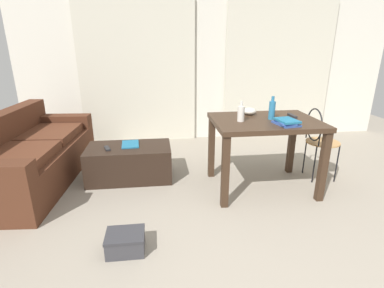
% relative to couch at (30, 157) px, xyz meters
% --- Properties ---
extents(ground_plane, '(8.09, 8.09, 0.00)m').
position_rel_couch_xyz_m(ground_plane, '(2.38, -0.56, -0.31)').
color(ground_plane, gray).
extents(wall_back, '(6.07, 0.10, 2.66)m').
position_rel_couch_xyz_m(wall_back, '(2.38, 1.53, 1.02)').
color(wall_back, silver).
rests_on(wall_back, ground).
extents(curtains, '(4.15, 0.03, 2.23)m').
position_rel_couch_xyz_m(curtains, '(2.38, 1.44, 0.80)').
color(curtains, beige).
rests_on(curtains, ground).
extents(couch, '(0.99, 2.02, 0.81)m').
position_rel_couch_xyz_m(couch, '(0.00, 0.00, 0.00)').
color(couch, '#4C2819').
rests_on(couch, ground).
extents(coffee_table, '(0.99, 0.55, 0.40)m').
position_rel_couch_xyz_m(coffee_table, '(1.14, -0.04, -0.11)').
color(coffee_table, black).
rests_on(coffee_table, ground).
extents(craft_table, '(1.11, 0.83, 0.80)m').
position_rel_couch_xyz_m(craft_table, '(2.64, -0.47, 0.36)').
color(craft_table, '#382619').
rests_on(craft_table, ground).
extents(wire_chair, '(0.39, 0.39, 0.86)m').
position_rel_couch_xyz_m(wire_chair, '(3.37, -0.31, 0.22)').
color(wire_chair, '#B7844C').
rests_on(wire_chair, ground).
extents(bottle_near, '(0.07, 0.07, 0.21)m').
position_rel_couch_xyz_m(bottle_near, '(2.35, -0.51, 0.57)').
color(bottle_near, beige).
rests_on(bottle_near, craft_table).
extents(bottle_far, '(0.07, 0.07, 0.25)m').
position_rel_couch_xyz_m(bottle_far, '(2.70, -0.47, 0.59)').
color(bottle_far, teal).
rests_on(bottle_far, craft_table).
extents(bowl, '(0.16, 0.16, 0.08)m').
position_rel_couch_xyz_m(bowl, '(2.53, -0.23, 0.52)').
color(bowl, beige).
rests_on(bowl, craft_table).
extents(book_stack, '(0.23, 0.28, 0.06)m').
position_rel_couch_xyz_m(book_stack, '(2.76, -0.71, 0.51)').
color(book_stack, '#33519E').
rests_on(book_stack, craft_table).
extents(tv_remote_on_table, '(0.04, 0.17, 0.03)m').
position_rel_couch_xyz_m(tv_remote_on_table, '(2.97, -0.40, 0.50)').
color(tv_remote_on_table, '#232326').
rests_on(tv_remote_on_table, craft_table).
extents(tv_remote_primary, '(0.09, 0.16, 0.02)m').
position_rel_couch_xyz_m(tv_remote_primary, '(0.90, -0.10, 0.10)').
color(tv_remote_primary, '#232326').
rests_on(tv_remote_primary, coffee_table).
extents(magazine, '(0.22, 0.30, 0.01)m').
position_rel_couch_xyz_m(magazine, '(1.16, 0.02, 0.10)').
color(magazine, '#1E668C').
rests_on(magazine, coffee_table).
extents(shoebox, '(0.30, 0.24, 0.16)m').
position_rel_couch_xyz_m(shoebox, '(1.20, -1.40, -0.23)').
color(shoebox, '#38383D').
rests_on(shoebox, ground).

